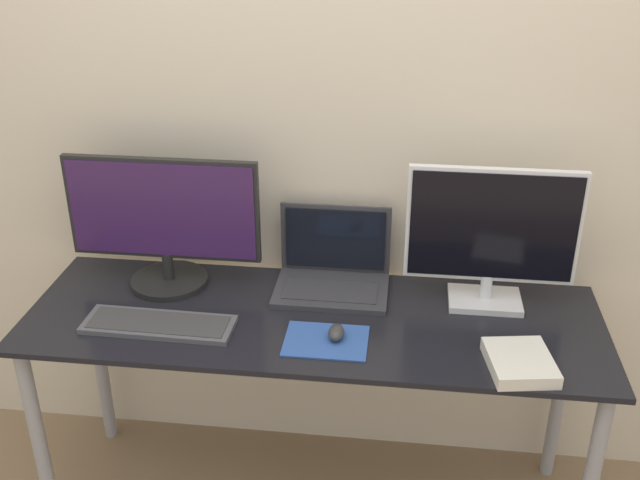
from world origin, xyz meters
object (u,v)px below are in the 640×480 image
monitor_right (492,235)px  mouse (336,333)px  book (520,362)px  monitor_left (164,222)px  keyboard (159,324)px  laptop (333,269)px

monitor_right → mouse: bearing=-149.2°
mouse → book: size_ratio=0.33×
book → monitor_left: bearing=162.6°
keyboard → mouse: size_ratio=6.01×
mouse → book: (0.51, -0.08, -0.00)m
laptop → keyboard: size_ratio=0.80×
laptop → book: 0.68m
monitor_left → monitor_right: (1.02, 0.00, 0.01)m
book → keyboard: bearing=175.6°
book → laptop: bearing=144.9°
mouse → monitor_left: bearing=155.5°
monitor_left → book: bearing=-17.4°
monitor_right → book: size_ratio=2.29×
mouse → laptop: bearing=97.9°
laptop → monitor_right: bearing=-5.7°
monitor_right → mouse: 0.56m
monitor_left → laptop: 0.56m
laptop → keyboard: (-0.49, -0.31, -0.05)m
monitor_right → laptop: monitor_right is taller
mouse → keyboard: bearing=179.8°
monitor_left → book: 1.16m
monitor_right → keyboard: bearing=-164.9°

